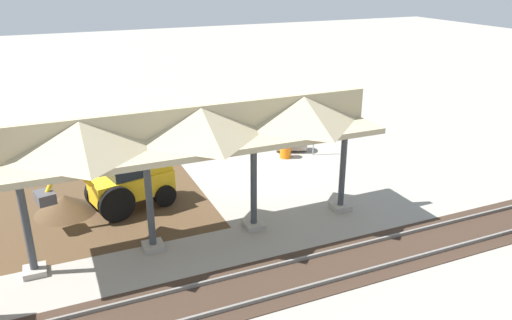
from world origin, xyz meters
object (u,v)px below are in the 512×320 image
object	(u,v)px
concrete_pipe	(291,142)
backhoe	(128,179)
traffic_barrel	(285,149)
stop_sign	(314,123)

from	to	relation	value
concrete_pipe	backhoe	bearing A→B (deg)	20.48
backhoe	concrete_pipe	bearing A→B (deg)	-159.52
traffic_barrel	backhoe	bearing A→B (deg)	17.49
stop_sign	concrete_pipe	size ratio (longest dim) A/B	1.31
backhoe	traffic_barrel	distance (m)	8.75
concrete_pipe	stop_sign	bearing A→B (deg)	127.72
stop_sign	concrete_pipe	bearing A→B (deg)	-52.28
backhoe	concrete_pipe	distance (m)	9.66
stop_sign	backhoe	xyz separation A→B (m)	(9.79, 2.37, -0.46)
concrete_pipe	traffic_barrel	world-z (taller)	concrete_pipe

